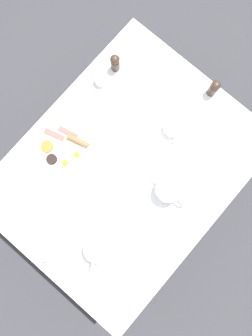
{
  "coord_description": "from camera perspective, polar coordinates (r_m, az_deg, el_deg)",
  "views": [
    {
      "loc": [
        -0.13,
        0.15,
        2.29
      ],
      "look_at": [
        0.0,
        0.0,
        0.78
      ],
      "focal_mm": 35.0,
      "sensor_mm": 36.0,
      "label": 1
    }
  ],
  "objects": [
    {
      "name": "pepper_grinder",
      "position": [
        1.64,
        15.08,
        13.32
      ],
      "size": [
        0.05,
        0.05,
        0.11
      ],
      "color": "#38281E",
      "rests_on": "table"
    },
    {
      "name": "creamer_jug",
      "position": [
        1.64,
        -4.46,
        15.14
      ],
      "size": [
        0.08,
        0.06,
        0.05
      ],
      "color": "white",
      "rests_on": "table"
    },
    {
      "name": "breakfast_plate",
      "position": [
        1.58,
        -10.76,
        3.42
      ],
      "size": [
        0.29,
        0.29,
        0.04
      ],
      "color": "white",
      "rests_on": "table"
    },
    {
      "name": "teacup_with_saucer_left",
      "position": [
        1.57,
        8.11,
        6.87
      ],
      "size": [
        0.13,
        0.13,
        0.07
      ],
      "color": "white",
      "rests_on": "table"
    },
    {
      "name": "knife_by_plate",
      "position": [
        1.66,
        5.3,
        14.4
      ],
      "size": [
        0.21,
        0.11,
        0.0
      ],
      "rotation": [
        0.0,
        0.0,
        5.16
      ],
      "color": "silver",
      "rests_on": "table"
    },
    {
      "name": "fork_by_plate",
      "position": [
        1.65,
        18.85,
        3.72
      ],
      "size": [
        0.08,
        0.17,
        0.0
      ],
      "rotation": [
        0.0,
        0.0,
        3.53
      ],
      "color": "silver",
      "rests_on": "table"
    },
    {
      "name": "water_glass_tall",
      "position": [
        1.54,
        -14.07,
        -14.19
      ],
      "size": [
        0.07,
        0.07,
        0.08
      ],
      "color": "white",
      "rests_on": "table"
    },
    {
      "name": "table",
      "position": [
        1.61,
        0.0,
        -0.42
      ],
      "size": [
        0.95,
        1.21,
        0.76
      ],
      "color": "silver",
      "rests_on": "ground_plane"
    },
    {
      "name": "teapot_near",
      "position": [
        1.49,
        -4.96,
        -13.77
      ],
      "size": [
        0.12,
        0.2,
        0.13
      ],
      "rotation": [
        0.0,
        0.0,
        5.14
      ],
      "color": "white",
      "rests_on": "table"
    },
    {
      "name": "teapot_far",
      "position": [
        1.49,
        7.49,
        -3.82
      ],
      "size": [
        0.21,
        0.12,
        0.13
      ],
      "rotation": [
        0.0,
        0.0,
        6.27
      ],
      "color": "white",
      "rests_on": "table"
    },
    {
      "name": "salt_grinder",
      "position": [
        1.63,
        -1.91,
        17.88
      ],
      "size": [
        0.05,
        0.05,
        0.11
      ],
      "color": "#38281E",
      "rests_on": "table"
    },
    {
      "name": "spoon_for_tea",
      "position": [
        1.72,
        0.96,
        19.63
      ],
      "size": [
        0.07,
        0.14,
        0.0
      ],
      "rotation": [
        0.0,
        0.0,
        2.76
      ],
      "color": "silver",
      "rests_on": "table"
    },
    {
      "name": "ground_plane",
      "position": [
        2.3,
        0.0,
        -2.57
      ],
      "size": [
        8.0,
        8.0,
        0.0
      ],
      "primitive_type": "plane",
      "color": "#333338"
    }
  ]
}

